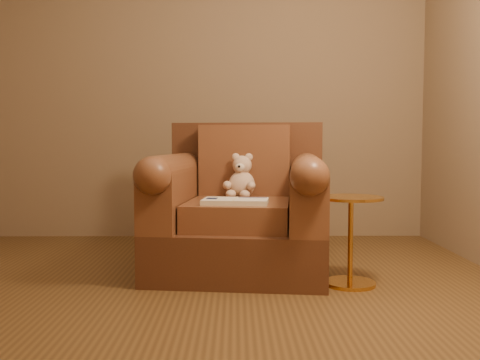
{
  "coord_description": "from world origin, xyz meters",
  "views": [
    {
      "loc": [
        0.32,
        -2.79,
        0.84
      ],
      "look_at": [
        0.35,
        0.63,
        0.61
      ],
      "focal_mm": 40.0,
      "sensor_mm": 36.0,
      "label": 1
    }
  ],
  "objects": [
    {
      "name": "armchair",
      "position": [
        0.36,
        0.73,
        0.38
      ],
      "size": [
        1.21,
        1.17,
        0.99
      ],
      "rotation": [
        0.0,
        0.0,
        -0.12
      ],
      "color": "#542F1C",
      "rests_on": "floor"
    },
    {
      "name": "floor",
      "position": [
        0.0,
        0.0,
        0.0
      ],
      "size": [
        4.0,
        4.0,
        0.0
      ],
      "primitive_type": "plane",
      "color": "brown",
      "rests_on": "ground"
    },
    {
      "name": "guidebook",
      "position": [
        0.32,
        0.44,
        0.49
      ],
      "size": [
        0.42,
        0.28,
        0.03
      ],
      "rotation": [
        0.0,
        0.0,
        -0.11
      ],
      "color": "beige",
      "rests_on": "armchair"
    },
    {
      "name": "teddy_bear",
      "position": [
        0.36,
        0.82,
        0.59
      ],
      "size": [
        0.22,
        0.26,
        0.31
      ],
      "rotation": [
        0.0,
        0.0,
        -0.25
      ],
      "color": "beige",
      "rests_on": "armchair"
    },
    {
      "name": "side_table",
      "position": [
        1.0,
        0.32,
        0.29
      ],
      "size": [
        0.38,
        0.38,
        0.53
      ],
      "color": "gold",
      "rests_on": "floor"
    }
  ]
}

